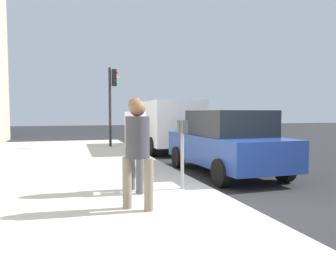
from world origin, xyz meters
name	(u,v)px	position (x,y,z in m)	size (l,w,h in m)	color
ground_plane	(236,208)	(0.00, 0.00, 0.00)	(80.00, 80.00, 0.00)	#232326
sidewalk_slab	(61,220)	(0.00, 3.00, 0.07)	(28.00, 6.00, 0.15)	#B7B2A8
parking_meter	(182,140)	(1.12, 0.62, 1.17)	(0.36, 0.12, 1.41)	gray
pedestrian_at_meter	(135,136)	(1.16, 1.59, 1.26)	(0.55, 0.41, 1.86)	#47474C
pedestrian_bystander	(138,145)	(-0.06, 1.81, 1.19)	(0.39, 0.46, 1.77)	#726656
parked_sedan_near	(226,142)	(3.03, -1.35, 0.89)	(4.44, 2.04, 1.77)	navy
parked_van_far	(165,123)	(8.99, -1.35, 1.26)	(5.24, 2.20, 2.18)	silver
traffic_signal	(112,94)	(10.19, 0.79, 2.58)	(0.24, 0.44, 3.60)	black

